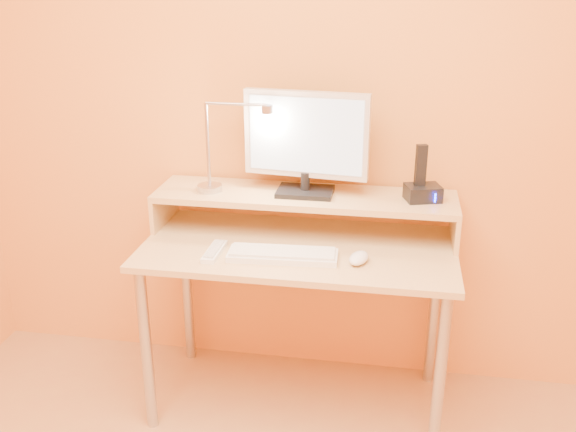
% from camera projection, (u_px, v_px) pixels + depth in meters
% --- Properties ---
extents(wall_back, '(3.00, 0.04, 2.50)m').
position_uv_depth(wall_back, '(312.00, 93.00, 2.59)').
color(wall_back, '#DE9144').
rests_on(wall_back, floor).
extents(desk_leg_fl, '(0.04, 0.04, 0.69)m').
position_uv_depth(desk_leg_fl, '(146.00, 350.00, 2.48)').
color(desk_leg_fl, '#B2B1BB').
rests_on(desk_leg_fl, floor).
extents(desk_leg_fr, '(0.04, 0.04, 0.69)m').
position_uv_depth(desk_leg_fr, '(439.00, 379.00, 2.30)').
color(desk_leg_fr, '#B2B1BB').
rests_on(desk_leg_fr, floor).
extents(desk_leg_bl, '(0.04, 0.04, 0.69)m').
position_uv_depth(desk_leg_bl, '(187.00, 291.00, 2.94)').
color(desk_leg_bl, '#B2B1BB').
rests_on(desk_leg_bl, floor).
extents(desk_leg_br, '(0.04, 0.04, 0.69)m').
position_uv_depth(desk_leg_br, '(434.00, 311.00, 2.76)').
color(desk_leg_br, '#B2B1BB').
rests_on(desk_leg_br, floor).
extents(desk_lower, '(1.20, 0.60, 0.02)m').
position_uv_depth(desk_lower, '(299.00, 248.00, 2.49)').
color(desk_lower, tan).
rests_on(desk_lower, floor).
extents(shelf_riser_left, '(0.02, 0.30, 0.14)m').
position_uv_depth(shelf_riser_left, '(164.00, 207.00, 2.70)').
color(shelf_riser_left, tan).
rests_on(shelf_riser_left, desk_lower).
extents(shelf_riser_right, '(0.02, 0.30, 0.14)m').
position_uv_depth(shelf_riser_right, '(455.00, 225.00, 2.51)').
color(shelf_riser_right, tan).
rests_on(shelf_riser_right, desk_lower).
extents(desk_shelf, '(1.20, 0.30, 0.02)m').
position_uv_depth(desk_shelf, '(305.00, 197.00, 2.57)').
color(desk_shelf, tan).
rests_on(desk_shelf, desk_lower).
extents(monitor_foot, '(0.22, 0.16, 0.02)m').
position_uv_depth(monitor_foot, '(305.00, 192.00, 2.57)').
color(monitor_foot, black).
rests_on(monitor_foot, desk_shelf).
extents(monitor_neck, '(0.04, 0.04, 0.07)m').
position_uv_depth(monitor_neck, '(305.00, 181.00, 2.55)').
color(monitor_neck, black).
rests_on(monitor_neck, monitor_foot).
extents(monitor_panel, '(0.49, 0.09, 0.34)m').
position_uv_depth(monitor_panel, '(306.00, 135.00, 2.49)').
color(monitor_panel, silver).
rests_on(monitor_panel, monitor_neck).
extents(monitor_back, '(0.44, 0.06, 0.28)m').
position_uv_depth(monitor_back, '(307.00, 133.00, 2.51)').
color(monitor_back, black).
rests_on(monitor_back, monitor_panel).
extents(monitor_screen, '(0.44, 0.05, 0.29)m').
position_uv_depth(monitor_screen, '(305.00, 136.00, 2.48)').
color(monitor_screen, '#A4BAD3').
rests_on(monitor_screen, monitor_panel).
extents(lamp_base, '(0.10, 0.10, 0.02)m').
position_uv_depth(lamp_base, '(210.00, 188.00, 2.60)').
color(lamp_base, '#B2B1BB').
rests_on(lamp_base, desk_shelf).
extents(lamp_post, '(0.01, 0.01, 0.33)m').
position_uv_depth(lamp_post, '(208.00, 145.00, 2.53)').
color(lamp_post, '#B2B1BB').
rests_on(lamp_post, lamp_base).
extents(lamp_arm, '(0.24, 0.01, 0.01)m').
position_uv_depth(lamp_arm, '(236.00, 104.00, 2.46)').
color(lamp_arm, '#B2B1BB').
rests_on(lamp_arm, lamp_post).
extents(lamp_head, '(0.04, 0.04, 0.03)m').
position_uv_depth(lamp_head, '(267.00, 109.00, 2.44)').
color(lamp_head, '#B2B1BB').
rests_on(lamp_head, lamp_arm).
extents(lamp_bulb, '(0.03, 0.03, 0.00)m').
position_uv_depth(lamp_bulb, '(267.00, 113.00, 2.45)').
color(lamp_bulb, '#FFEAC6').
rests_on(lamp_bulb, lamp_head).
extents(phone_dock, '(0.15, 0.13, 0.06)m').
position_uv_depth(phone_dock, '(423.00, 193.00, 2.49)').
color(phone_dock, black).
rests_on(phone_dock, desk_shelf).
extents(phone_handset, '(0.05, 0.04, 0.16)m').
position_uv_depth(phone_handset, '(421.00, 165.00, 2.45)').
color(phone_handset, black).
rests_on(phone_handset, phone_dock).
extents(phone_led, '(0.01, 0.00, 0.04)m').
position_uv_depth(phone_led, '(435.00, 198.00, 2.43)').
color(phone_led, '#1427FB').
rests_on(phone_led, phone_dock).
extents(keyboard, '(0.41, 0.15, 0.02)m').
position_uv_depth(keyboard, '(283.00, 256.00, 2.37)').
color(keyboard, white).
rests_on(keyboard, desk_lower).
extents(mouse, '(0.09, 0.13, 0.04)m').
position_uv_depth(mouse, '(359.00, 258.00, 2.33)').
color(mouse, silver).
rests_on(mouse, desk_lower).
extents(remote_control, '(0.05, 0.19, 0.02)m').
position_uv_depth(remote_control, '(214.00, 252.00, 2.41)').
color(remote_control, white).
rests_on(remote_control, desk_lower).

